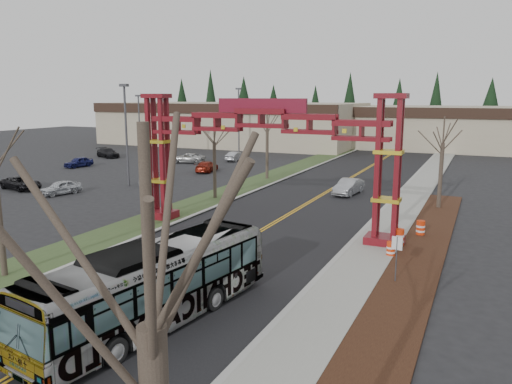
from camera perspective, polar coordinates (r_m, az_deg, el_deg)
The scene contains 34 objects.
ground at distance 19.17m, azimuth -23.16°, elevation -17.15°, with size 200.00×200.00×0.00m, color black.
road at distance 39.29m, azimuth 4.80°, elevation -1.96°, with size 12.00×110.00×0.02m, color black.
lane_line_left at distance 39.32m, azimuth 4.63°, elevation -1.93°, with size 0.12×100.00×0.01m, color gold.
lane_line_right at distance 39.24m, azimuth 4.96°, elevation -1.96°, with size 0.12×100.00×0.01m, color gold.
curb_right at distance 37.68m, azimuth 13.62°, elevation -2.69°, with size 0.30×110.00×0.15m, color #A8A8A3.
sidewalk_right at distance 37.44m, azimuth 15.80°, elevation -2.89°, with size 2.60×110.00×0.14m, color gray.
landscape_strip at distance 22.92m, azimuth 16.18°, elevation -11.80°, with size 2.60×50.00×0.12m, color black.
grass_median at distance 42.61m, azimuth -5.36°, elevation -0.92°, with size 4.00×110.00×0.08m, color #334924.
curb_left at distance 41.72m, azimuth -3.16°, elevation -1.09°, with size 0.30×110.00×0.15m, color #A8A8A3.
gateway_arch at distance 31.93m, azimuth 0.63°, elevation 5.96°, with size 18.20×1.60×8.90m.
retail_building_west at distance 93.60m, azimuth -2.63°, elevation 7.85°, with size 46.00×22.30×7.50m.
retail_building_east at distance 91.17m, azimuth 23.02°, elevation 6.77°, with size 38.00×20.30×7.00m.
conifer_treeline at distance 103.83m, azimuth 17.96°, elevation 9.15°, with size 116.10×5.60×13.00m.
transit_bus at distance 19.99m, azimuth -11.56°, elevation -10.31°, with size 2.66×11.35×3.16m, color #A5A8AD.
silver_sedan at distance 45.64m, azimuth 10.54°, elevation 0.60°, with size 1.51×4.32×1.42m, color #A5A8AD.
parked_car_near_a at distance 48.24m, azimuth -21.45°, elevation 0.47°, with size 1.49×3.70×1.26m, color silver.
parked_car_near_b at distance 51.13m, azimuth -11.92°, elevation 1.53°, with size 1.29×3.70×1.22m, color #BCBCBC.
parked_car_near_c at distance 52.28m, azimuth -25.25°, elevation 0.93°, with size 2.07×4.49×1.25m, color black.
parked_car_mid_a at distance 58.73m, azimuth -5.66°, elevation 2.92°, with size 1.75×4.32×1.25m, color maroon.
parked_car_mid_b at distance 66.14m, azimuth -19.62°, elevation 3.24°, with size 1.50×3.73×1.27m, color #171A50.
parked_car_far_a at distance 68.42m, azimuth -2.30°, elevation 4.10°, with size 1.35×3.87×1.27m, color #A6A7AE.
parked_car_far_b at distance 66.93m, azimuth -7.82°, elevation 3.86°, with size 2.13×4.61×1.28m, color silver.
parked_car_far_c at distance 75.42m, azimuth -16.58°, elevation 4.32°, with size 1.88×4.61×1.34m, color black.
bare_tree_median_mid at distance 42.75m, azimuth -4.80°, elevation 5.63°, with size 2.89×2.89×6.77m.
bare_tree_median_far at distance 52.77m, azimuth 1.29°, elevation 7.77°, with size 3.13×3.13×7.95m.
bare_tree_right_near at distance 5.53m, azimuth -11.83°, elevation -15.32°, with size 3.23×3.23×8.50m.
bare_tree_right_far at distance 41.16m, azimuth 20.57°, elevation 5.19°, with size 3.13×3.13×7.22m.
light_pole_near at distance 50.33m, azimuth -14.63°, elevation 7.12°, with size 0.86×0.43×9.89m.
light_pole_mid at distance 70.39m, azimuth -13.19°, elevation 7.71°, with size 0.77×0.39×8.91m.
light_pole_far at distance 76.84m, azimuth -1.98°, elevation 8.68°, with size 0.86×0.43×9.95m.
street_sign at distance 24.42m, azimuth 15.79°, elevation -6.41°, with size 0.51×0.17×2.28m.
barrel_south at distance 28.53m, azimuth 15.15°, elevation -6.38°, with size 0.48×0.48×0.89m.
barrel_mid at distance 30.51m, azimuth 16.02°, elevation -5.09°, with size 0.60×0.60×1.10m.
barrel_north at distance 33.27m, azimuth 18.29°, elevation -3.98°, with size 0.55×0.55×1.01m.
Camera 1 is at (13.03, -11.02, 8.74)m, focal length 35.00 mm.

